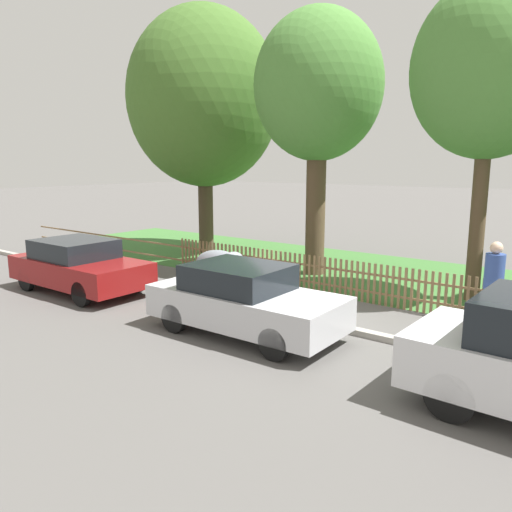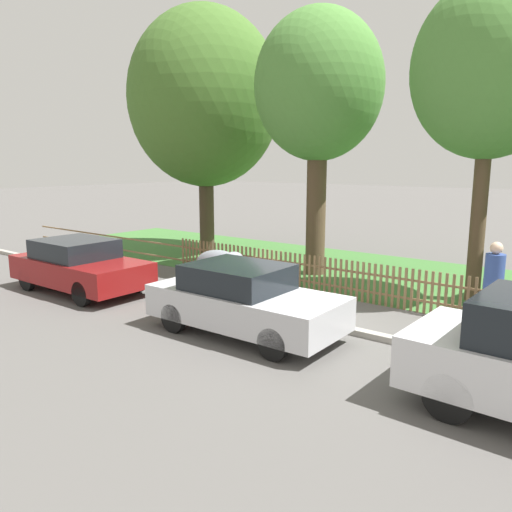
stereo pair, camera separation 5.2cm
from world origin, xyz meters
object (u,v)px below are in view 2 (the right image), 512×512
parked_car_black_saloon (244,300)px  tree_mid_park (491,70)px  parked_car_silver_hatchback (79,265)px  tree_behind_motorcycle (319,88)px  tree_nearest_kerb (205,99)px  pedestrian_by_lamp (493,282)px  covered_motorcycle (222,267)px

parked_car_black_saloon → tree_mid_park: (2.84, 5.21, 4.62)m
parked_car_silver_hatchback → tree_behind_motorcycle: bearing=55.5°
tree_nearest_kerb → pedestrian_by_lamp: 11.83m
parked_car_silver_hatchback → tree_behind_motorcycle: 8.08m
tree_behind_motorcycle → pedestrian_by_lamp: bearing=-23.8°
tree_nearest_kerb → covered_motorcycle: bearing=-42.8°
parked_car_black_saloon → covered_motorcycle: (-2.48, 2.14, -0.03)m
covered_motorcycle → tree_nearest_kerb: bearing=137.0°
covered_motorcycle → tree_mid_park: 7.71m
tree_mid_park → covered_motorcycle: bearing=-150.0°
tree_nearest_kerb → tree_behind_motorcycle: bearing=-7.8°
covered_motorcycle → parked_car_silver_hatchback: bearing=-142.9°
pedestrian_by_lamp → parked_car_silver_hatchback: bearing=-59.7°
parked_car_silver_hatchback → tree_behind_motorcycle: size_ratio=0.52×
parked_car_silver_hatchback → pedestrian_by_lamp: (9.15, 3.09, 0.33)m
parked_car_silver_hatchback → covered_motorcycle: (2.91, 2.22, -0.03)m
parked_car_silver_hatchback → tree_behind_motorcycle: (3.70, 5.49, 4.64)m
tree_behind_motorcycle → pedestrian_by_lamp: (5.45, -2.40, -4.30)m
parked_car_silver_hatchback → pedestrian_by_lamp: size_ratio=2.18×
tree_nearest_kerb → pedestrian_by_lamp: tree_nearest_kerb is taller
parked_car_silver_hatchback → tree_nearest_kerb: bearing=101.9°
tree_behind_motorcycle → tree_mid_park: bearing=-2.6°
tree_mid_park → pedestrian_by_lamp: size_ratio=4.08×
parked_car_black_saloon → pedestrian_by_lamp: 4.82m
tree_nearest_kerb → tree_mid_park: size_ratio=1.17×
tree_nearest_kerb → tree_behind_motorcycle: tree_nearest_kerb is taller
covered_motorcycle → pedestrian_by_lamp: size_ratio=1.01×
parked_car_black_saloon → covered_motorcycle: parked_car_black_saloon is taller
covered_motorcycle → tree_behind_motorcycle: size_ratio=0.24×
tree_nearest_kerb → pedestrian_by_lamp: (10.51, -3.09, -4.46)m
covered_motorcycle → parked_car_black_saloon: bearing=-40.9°
parked_car_black_saloon → pedestrian_by_lamp: bearing=37.6°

